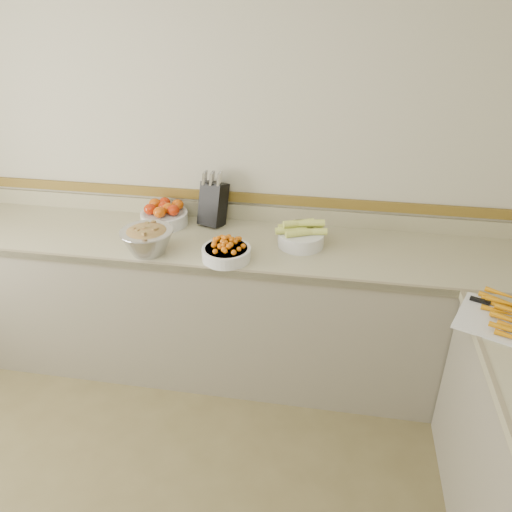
% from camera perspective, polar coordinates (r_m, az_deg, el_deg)
% --- Properties ---
extents(back_wall, '(4.00, 0.00, 4.00)m').
position_cam_1_polar(back_wall, '(3.04, -4.52, 11.36)').
color(back_wall, '#B7B197').
rests_on(back_wall, ground_plane).
extents(counter_back, '(4.00, 0.65, 1.08)m').
position_cam_1_polar(counter_back, '(3.13, -5.34, -5.44)').
color(counter_back, '#9A9470').
rests_on(counter_back, ground_plane).
extents(knife_block, '(0.19, 0.21, 0.34)m').
position_cam_1_polar(knife_block, '(3.04, -4.92, 6.10)').
color(knife_block, black).
rests_on(knife_block, counter_back).
extents(tomato_bowl, '(0.29, 0.29, 0.14)m').
position_cam_1_polar(tomato_bowl, '(3.11, -10.44, 4.69)').
color(tomato_bowl, silver).
rests_on(tomato_bowl, counter_back).
extents(cherry_tomato_bowl, '(0.26, 0.26, 0.14)m').
position_cam_1_polar(cherry_tomato_bowl, '(2.66, -3.41, 0.55)').
color(cherry_tomato_bowl, silver).
rests_on(cherry_tomato_bowl, counter_back).
extents(corn_bowl, '(0.29, 0.26, 0.16)m').
position_cam_1_polar(corn_bowl, '(2.81, 5.18, 2.34)').
color(corn_bowl, silver).
rests_on(corn_bowl, counter_back).
extents(rhubarb_bowl, '(0.29, 0.29, 0.16)m').
position_cam_1_polar(rhubarb_bowl, '(2.77, -12.32, 1.94)').
color(rhubarb_bowl, '#B2B2BA').
rests_on(rhubarb_bowl, counter_back).
extents(cutting_board, '(0.50, 0.45, 0.06)m').
position_cam_1_polar(cutting_board, '(2.45, 26.79, -6.45)').
color(cutting_board, silver).
rests_on(cutting_board, counter_right).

